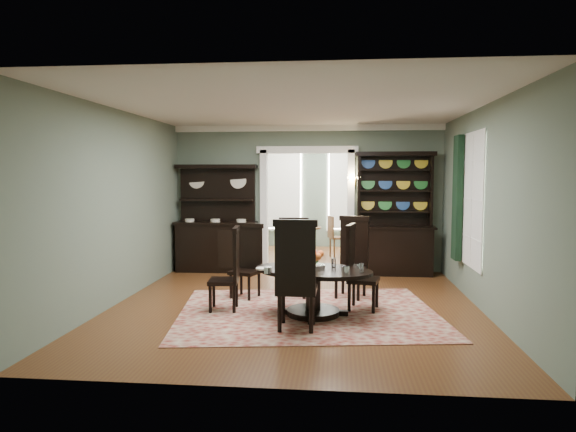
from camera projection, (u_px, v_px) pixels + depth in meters
The scene contains 19 objects.
room at pixel (295, 203), 7.69m from camera, with size 5.51×6.01×3.01m.
parlor at pixel (313, 193), 13.14m from camera, with size 3.51×3.50×3.01m.
doorway_trim at pixel (307, 193), 10.62m from camera, with size 2.08×0.25×2.57m.
right_window at pixel (465, 199), 8.30m from camera, with size 0.15×1.47×2.12m.
wall_sconce at pixel (354, 180), 10.35m from camera, with size 0.27×0.21×0.21m.
rug at pixel (308, 312), 7.41m from camera, with size 3.68×2.92×0.01m, color maroon.
dining_table at pixel (313, 283), 7.24m from camera, with size 1.94×1.94×0.67m.
centerpiece at pixel (314, 263), 7.27m from camera, with size 1.53×0.98×0.25m.
chair_far_left at pixel (248, 258), 8.35m from camera, with size 0.56×0.54×1.20m.
chair_far_mid at pixel (294, 255), 8.45m from camera, with size 0.50×0.48×1.29m.
chair_far_right at pixel (353, 254), 8.37m from camera, with size 0.60×0.59×1.32m.
chair_end_left at pixel (231, 267), 7.49m from camera, with size 0.47×0.49×1.24m.
chair_end_right at pixel (356, 265), 7.55m from camera, with size 0.53×0.55×1.27m.
chair_near at pixel (296, 273), 6.47m from camera, with size 0.56×0.51×1.44m.
sideboard at pixel (216, 234), 10.62m from camera, with size 1.68×0.62×2.20m.
welsh_dresser at pixel (394, 230), 10.24m from camera, with size 1.57×0.58×2.44m.
parlor_table at pixel (305, 237), 12.49m from camera, with size 0.78×0.78×0.72m.
parlor_chair_left at pixel (287, 237), 12.62m from camera, with size 0.39×0.39×0.85m.
parlor_chair_right at pixel (335, 235), 12.32m from camera, with size 0.47×0.46×1.00m.
Camera 1 is at (0.65, -7.61, 2.00)m, focal length 32.00 mm.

